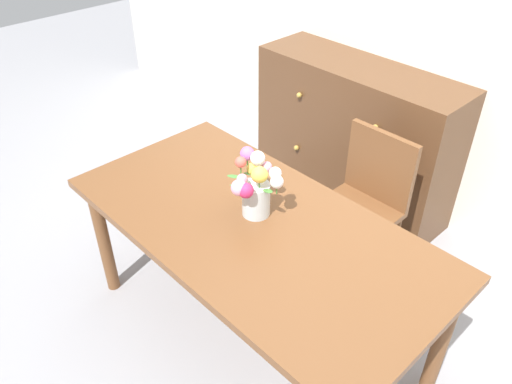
% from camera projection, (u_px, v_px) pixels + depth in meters
% --- Properties ---
extents(ground_plane, '(12.00, 12.00, 0.00)m').
position_uv_depth(ground_plane, '(254.00, 332.00, 2.73)').
color(ground_plane, '#939399').
extents(back_wall, '(7.00, 0.10, 2.80)m').
position_uv_depth(back_wall, '(464.00, 6.00, 2.80)').
color(back_wall, silver).
rests_on(back_wall, ground_plane).
extents(dining_table, '(1.79, 0.90, 0.76)m').
position_uv_depth(dining_table, '(254.00, 237.00, 2.34)').
color(dining_table, brown).
rests_on(dining_table, ground_plane).
extents(chair_far, '(0.42, 0.42, 0.90)m').
position_uv_depth(chair_far, '(364.00, 199.00, 2.84)').
color(chair_far, brown).
rests_on(chair_far, ground_plane).
extents(dresser, '(1.40, 0.47, 1.00)m').
position_uv_depth(dresser, '(353.00, 137.00, 3.43)').
color(dresser, brown).
rests_on(dresser, ground_plane).
extents(flower_vase, '(0.27, 0.24, 0.29)m').
position_uv_depth(flower_vase, '(255.00, 186.00, 2.25)').
color(flower_vase, silver).
rests_on(flower_vase, dining_table).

